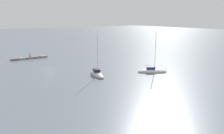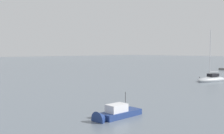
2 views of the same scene
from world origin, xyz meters
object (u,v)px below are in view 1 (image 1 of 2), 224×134
(person_seated_grey_left, at_px, (30,56))
(umbrella_open_red, at_px, (30,54))
(sailboat_grey_mid, at_px, (97,74))
(sailboat_white_near, at_px, (152,71))

(person_seated_grey_left, xyz_separation_m, umbrella_open_red, (-0.01, -0.04, 0.86))
(person_seated_grey_left, height_order, sailboat_grey_mid, sailboat_grey_mid)
(sailboat_white_near, distance_m, sailboat_grey_mid, 15.37)
(umbrella_open_red, xyz_separation_m, sailboat_grey_mid, (-6.93, 34.99, -1.42))
(sailboat_white_near, bearing_deg, umbrella_open_red, -118.58)
(person_seated_grey_left, distance_m, sailboat_white_near, 45.98)
(person_seated_grey_left, distance_m, umbrella_open_red, 0.86)
(sailboat_grey_mid, bearing_deg, sailboat_white_near, 171.51)
(sailboat_grey_mid, bearing_deg, person_seated_grey_left, -64.80)
(person_seated_grey_left, xyz_separation_m, sailboat_grey_mid, (-6.94, 34.95, -0.55))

